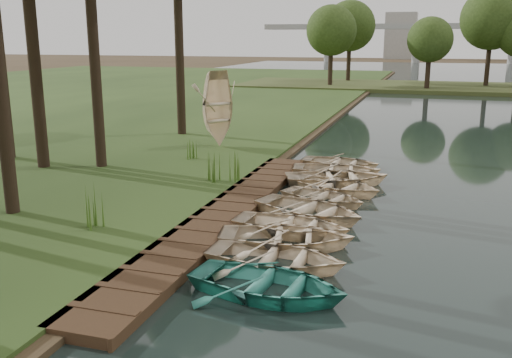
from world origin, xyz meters
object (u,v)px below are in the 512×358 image
(boardwalk, at_px, (225,214))
(stored_rowboat, at_px, (218,139))
(rowboat_1, at_px, (276,255))
(rowboat_0, at_px, (268,280))
(rowboat_2, at_px, (287,234))

(boardwalk, distance_m, stored_rowboat, 10.79)
(boardwalk, bearing_deg, rowboat_1, -53.17)
(rowboat_0, xyz_separation_m, stored_rowboat, (-6.87, 14.96, 0.27))
(boardwalk, xyz_separation_m, rowboat_2, (2.48, -1.99, 0.27))
(rowboat_0, xyz_separation_m, rowboat_2, (-0.34, 2.98, 0.01))
(boardwalk, distance_m, rowboat_1, 4.31)
(rowboat_2, bearing_deg, rowboat_0, 176.02)
(rowboat_0, height_order, stored_rowboat, stored_rowboat)
(boardwalk, relative_size, stored_rowboat, 4.33)
(boardwalk, bearing_deg, rowboat_2, -38.80)
(boardwalk, height_order, rowboat_2, rowboat_2)
(rowboat_1, bearing_deg, rowboat_2, 5.89)
(rowboat_1, relative_size, stored_rowboat, 0.93)
(stored_rowboat, bearing_deg, rowboat_0, -124.10)
(boardwalk, xyz_separation_m, stored_rowboat, (-4.05, 9.99, 0.53))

